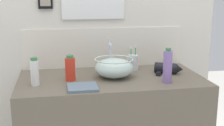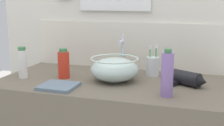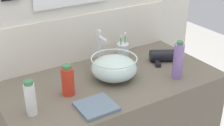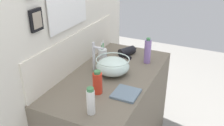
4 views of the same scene
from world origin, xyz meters
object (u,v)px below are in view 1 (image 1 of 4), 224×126
object	(u,v)px
soap_dispenser	(35,72)
lotion_bottle	(168,66)
faucet	(110,53)
hair_drier	(168,69)
hand_towel	(83,87)
shampoo_bottle	(70,69)
glass_bowl_sink	(114,68)
toothbrush_cup	(133,62)

from	to	relation	value
soap_dispenser	lotion_bottle	bearing A→B (deg)	-6.00
faucet	hair_drier	xyz separation A→B (m)	(0.39, -0.13, -0.10)
soap_dispenser	hand_towel	distance (m)	0.31
hair_drier	lotion_bottle	distance (m)	0.23
faucet	shampoo_bottle	bearing A→B (deg)	-148.32
faucet	soap_dispenser	size ratio (longest dim) A/B	1.33
shampoo_bottle	lotion_bottle	size ratio (longest dim) A/B	0.75
glass_bowl_sink	shampoo_bottle	distance (m)	0.30
toothbrush_cup	lotion_bottle	world-z (taller)	lotion_bottle
faucet	hair_drier	world-z (taller)	faucet
faucet	toothbrush_cup	bearing A→B (deg)	7.07
glass_bowl_sink	toothbrush_cup	bearing A→B (deg)	46.06
hair_drier	hand_towel	bearing A→B (deg)	-159.41
faucet	shampoo_bottle	size ratio (longest dim) A/B	1.41
hair_drier	soap_dispenser	bearing A→B (deg)	-172.42
hand_towel	hair_drier	bearing A→B (deg)	20.59
toothbrush_cup	soap_dispenser	size ratio (longest dim) A/B	1.02
hair_drier	hand_towel	size ratio (longest dim) A/B	1.18
toothbrush_cup	soap_dispenser	xyz separation A→B (m)	(-0.69, -0.28, 0.03)
faucet	soap_dispenser	xyz separation A→B (m)	(-0.51, -0.25, -0.05)
glass_bowl_sink	hand_towel	size ratio (longest dim) A/B	1.46
faucet	shampoo_bottle	distance (m)	0.35
faucet	glass_bowl_sink	bearing A→B (deg)	-90.00
shampoo_bottle	hand_towel	size ratio (longest dim) A/B	0.94
faucet	toothbrush_cup	world-z (taller)	faucet
faucet	hand_towel	bearing A→B (deg)	-122.30
faucet	hair_drier	size ratio (longest dim) A/B	1.12
faucet	soap_dispenser	bearing A→B (deg)	-153.70
hand_towel	shampoo_bottle	bearing A→B (deg)	108.28
lotion_bottle	toothbrush_cup	bearing A→B (deg)	110.07
toothbrush_cup	lotion_bottle	bearing A→B (deg)	-69.93
toothbrush_cup	shampoo_bottle	world-z (taller)	toothbrush_cup
hair_drier	hand_towel	world-z (taller)	hair_drier
hair_drier	shampoo_bottle	bearing A→B (deg)	-176.01
hair_drier	toothbrush_cup	bearing A→B (deg)	143.87
hair_drier	soap_dispenser	distance (m)	0.91
faucet	toothbrush_cup	distance (m)	0.19
glass_bowl_sink	toothbrush_cup	size ratio (longest dim) A/B	1.44
soap_dispenser	hand_towel	xyz separation A→B (m)	(0.28, -0.11, -0.08)
lotion_bottle	glass_bowl_sink	bearing A→B (deg)	150.03
soap_dispenser	shampoo_bottle	world-z (taller)	soap_dispenser
soap_dispenser	hair_drier	bearing A→B (deg)	7.58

